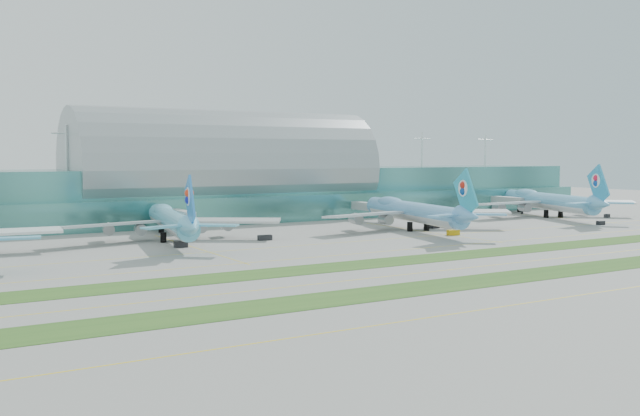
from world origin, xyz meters
TOP-DOWN VIEW (x-y plane):
  - ground at (0.00, 0.00)m, footprint 700.00×700.00m
  - terminal at (0.01, 128.79)m, footprint 340.00×69.10m
  - grass_strip_near at (0.00, -28.00)m, footprint 420.00×12.00m
  - grass_strip_far at (0.00, 2.00)m, footprint 420.00×12.00m
  - taxiline_a at (0.00, -48.00)m, footprint 420.00×0.35m
  - taxiline_b at (0.00, -14.00)m, footprint 420.00×0.35m
  - taxiline_c at (0.00, 18.00)m, footprint 420.00×0.35m
  - taxiline_d at (0.00, 40.00)m, footprint 420.00×0.35m
  - airliner_b at (-42.47, 69.87)m, footprint 64.14×73.66m
  - airliner_c at (38.04, 57.76)m, footprint 67.33×77.40m
  - airliner_d at (117.89, 70.03)m, footprint 66.80×77.71m
  - gse_c at (-45.66, 52.87)m, footprint 3.87×2.35m
  - gse_d at (-18.43, 56.09)m, footprint 4.25×2.00m
  - gse_e at (38.72, 37.66)m, footprint 4.15×2.37m
  - gse_f at (47.47, 57.32)m, footprint 3.97×2.51m
  - gse_g at (107.37, 36.06)m, footprint 3.09×1.78m
  - gse_h at (135.15, 54.59)m, footprint 3.31×2.42m

SIDE VIEW (x-z plane):
  - ground at x=0.00m, z-range 0.00..0.00m
  - taxiline_a at x=0.00m, z-range 0.00..0.01m
  - taxiline_b at x=0.00m, z-range 0.00..0.01m
  - taxiline_c at x=0.00m, z-range 0.00..0.01m
  - taxiline_d at x=0.00m, z-range 0.00..0.01m
  - grass_strip_near at x=0.00m, z-range 0.00..0.08m
  - grass_strip_far at x=0.00m, z-range 0.00..0.08m
  - gse_h at x=135.15m, z-range 0.00..1.47m
  - gse_g at x=107.37m, z-range 0.00..1.48m
  - gse_d at x=-18.43m, z-range 0.00..1.55m
  - gse_c at x=-45.66m, z-range 0.00..1.68m
  - gse_e at x=38.72m, z-range 0.00..1.72m
  - gse_f at x=47.47m, z-range 0.00..1.75m
  - airliner_b at x=-42.47m, z-range -3.90..16.47m
  - airliner_c at x=38.04m, z-range -4.11..17.33m
  - airliner_d at x=117.89m, z-range -4.23..17.87m
  - terminal at x=0.01m, z-range -3.77..32.23m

